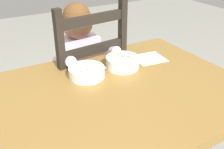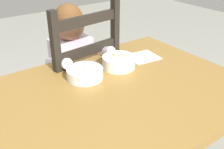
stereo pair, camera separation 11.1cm
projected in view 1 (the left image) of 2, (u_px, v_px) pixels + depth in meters
name	position (u px, v px, depth m)	size (l,w,h in m)	color
dining_table	(112.00, 112.00, 1.20)	(1.19, 0.85, 0.70)	olive
dining_chair	(83.00, 85.00, 1.64)	(0.46, 0.46, 1.00)	black
child_figure	(81.00, 61.00, 1.56)	(0.32, 0.31, 0.97)	silver
bowl_of_peas	(87.00, 72.00, 1.25)	(0.17, 0.17, 0.05)	white
bowl_of_carrots	(122.00, 62.00, 1.34)	(0.17, 0.17, 0.06)	white
spoon	(111.00, 67.00, 1.35)	(0.14, 0.06, 0.01)	silver
paper_napkin	(149.00, 58.00, 1.45)	(0.16, 0.14, 0.00)	white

